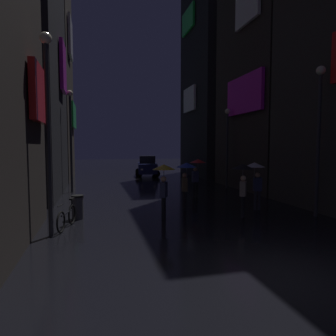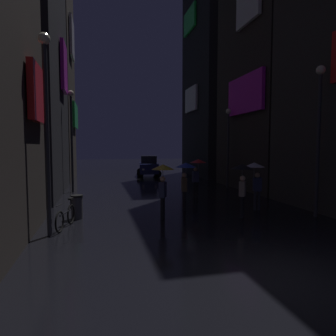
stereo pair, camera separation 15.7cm
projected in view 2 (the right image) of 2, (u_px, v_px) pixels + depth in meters
ground_plane at (269, 280)px, 6.33m from camera, size 120.00×120.00×0.00m
building_left_far at (46, 46)px, 24.80m from camera, size 4.25×7.28×22.27m
building_right_mid at (268, 21)px, 19.48m from camera, size 4.25×7.23×21.87m
building_right_far at (214, 68)px, 28.58m from camera, size 4.25×7.86×20.55m
pedestrian_far_right_clear at (255, 173)px, 13.09m from camera, size 0.90×0.90×2.12m
pedestrian_near_crossing_black at (242, 175)px, 11.93m from camera, size 0.90×0.90×2.12m
pedestrian_foreground_left_blue at (185, 173)px, 13.00m from camera, size 0.90×0.90×2.12m
pedestrian_foreground_right_red at (197, 167)px, 16.47m from camera, size 0.90×0.90×2.12m
pedestrian_midstreet_centre_yellow at (163, 176)px, 11.66m from camera, size 0.90×0.90×2.12m
bicycle_parked_at_storefront at (66, 217)px, 10.34m from camera, size 0.51×1.78×0.96m
car_distant at (149, 166)px, 28.48m from camera, size 2.62×4.31×1.92m
streetlamp_left_near at (46, 113)px, 9.17m from camera, size 0.36×0.36×6.25m
streetlamp_right_near at (319, 124)px, 11.75m from camera, size 0.36×0.36×5.96m
streetlamp_left_far at (71, 130)px, 18.19m from camera, size 0.36×0.36×6.19m
streetlamp_right_far at (228, 138)px, 19.90m from camera, size 0.36×0.36×5.31m
trash_bin at (77, 207)px, 11.66m from camera, size 0.46×0.46×0.93m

